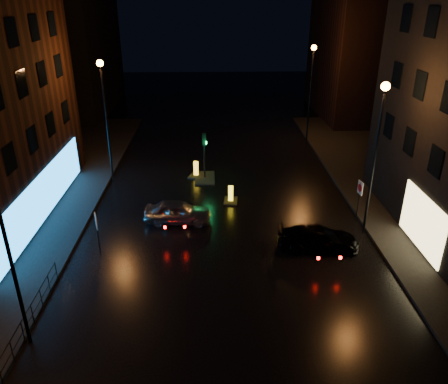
{
  "coord_description": "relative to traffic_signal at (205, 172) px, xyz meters",
  "views": [
    {
      "loc": [
        -0.69,
        -15.13,
        12.36
      ],
      "look_at": [
        -0.07,
        5.58,
        2.8
      ],
      "focal_mm": 35.0,
      "sensor_mm": 36.0,
      "label": 1
    }
  ],
  "objects": [
    {
      "name": "street_lamp_rfar",
      "position": [
        9.0,
        8.0,
        5.06
      ],
      "size": [
        0.44,
        0.44,
        8.37
      ],
      "color": "black",
      "rests_on": "ground"
    },
    {
      "name": "street_lamp_lfar",
      "position": [
        -6.6,
        -0.0,
        5.06
      ],
      "size": [
        0.44,
        0.44,
        8.37
      ],
      "color": "black",
      "rests_on": "ground"
    },
    {
      "name": "street_lamp_lnear",
      "position": [
        -6.6,
        -16.0,
        5.06
      ],
      "size": [
        0.44,
        0.44,
        8.37
      ],
      "color": "black",
      "rests_on": "ground"
    },
    {
      "name": "building_far_left",
      "position": [
        -14.8,
        21.0,
        6.5
      ],
      "size": [
        8.0,
        16.0,
        14.0
      ],
      "primitive_type": "cube",
      "color": "black",
      "rests_on": "ground"
    },
    {
      "name": "street_lamp_rnear",
      "position": [
        9.0,
        -8.0,
        5.06
      ],
      "size": [
        0.44,
        0.44,
        8.37
      ],
      "color": "black",
      "rests_on": "ground"
    },
    {
      "name": "ground",
      "position": [
        1.2,
        -14.0,
        -0.5
      ],
      "size": [
        120.0,
        120.0,
        0.0
      ],
      "primitive_type": "plane",
      "color": "black",
      "rests_on": "ground"
    },
    {
      "name": "building_far_right",
      "position": [
        16.2,
        18.0,
        5.5
      ],
      "size": [
        8.0,
        14.0,
        12.0
      ],
      "primitive_type": "cube",
      "color": "black",
      "rests_on": "ground"
    },
    {
      "name": "dark_sedan",
      "position": [
        6.03,
        -9.6,
        0.11
      ],
      "size": [
        4.33,
        1.98,
        1.23
      ],
      "primitive_type": "imported",
      "rotation": [
        0.0,
        0.0,
        1.51
      ],
      "color": "black",
      "rests_on": "ground"
    },
    {
      "name": "road_sign_right",
      "position": [
        9.1,
        -6.35,
        1.3
      ],
      "size": [
        0.14,
        0.58,
        2.4
      ],
      "rotation": [
        0.0,
        0.0,
        3.27
      ],
      "color": "black",
      "rests_on": "ground"
    },
    {
      "name": "bollard_near",
      "position": [
        1.7,
        -3.87,
        -0.26
      ],
      "size": [
        0.97,
        1.35,
        1.11
      ],
      "rotation": [
        0.0,
        0.0,
        -0.1
      ],
      "color": "black",
      "rests_on": "ground"
    },
    {
      "name": "traffic_signal",
      "position": [
        0.0,
        0.0,
        0.0
      ],
      "size": [
        1.4,
        2.4,
        3.45
      ],
      "color": "black",
      "rests_on": "ground"
    },
    {
      "name": "road_sign_left",
      "position": [
        -5.3,
        -9.8,
        1.23
      ],
      "size": [
        0.24,
        0.54,
        2.31
      ],
      "rotation": [
        0.0,
        0.0,
        0.35
      ],
      "color": "black",
      "rests_on": "ground"
    },
    {
      "name": "guard_railing",
      "position": [
        -6.8,
        -15.0,
        0.24
      ],
      "size": [
        0.05,
        6.04,
        1.0
      ],
      "color": "black",
      "rests_on": "ground"
    },
    {
      "name": "silver_hatchback",
      "position": [
        -1.5,
        -6.46,
        0.16
      ],
      "size": [
        3.95,
        1.81,
        1.31
      ],
      "primitive_type": "imported",
      "rotation": [
        0.0,
        0.0,
        1.5
      ],
      "color": "#94979B",
      "rests_on": "ground"
    },
    {
      "name": "bollard_far",
      "position": [
        -0.64,
        0.47,
        -0.25
      ],
      "size": [
        1.26,
        1.53,
        1.15
      ],
      "rotation": [
        0.0,
        0.0,
        -0.33
      ],
      "color": "black",
      "rests_on": "ground"
    }
  ]
}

